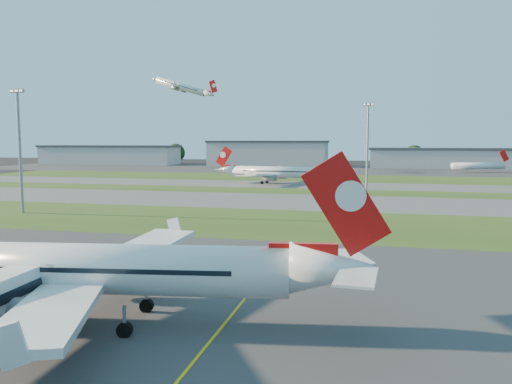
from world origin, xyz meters
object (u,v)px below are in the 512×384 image
(airliner_taxiing, at_px, (273,172))
(light_mast_centre, at_px, (368,142))
(airliner_parked, at_px, (94,270))
(mini_jet_near, at_px, (478,166))
(light_mast_west, at_px, (19,143))

(airliner_taxiing, distance_m, light_mast_centre, 42.85)
(airliner_parked, bearing_deg, mini_jet_near, 63.31)
(light_mast_west, height_order, light_mast_centre, same)
(light_mast_west, relative_size, light_mast_centre, 1.00)
(mini_jet_near, height_order, light_mast_centre, light_mast_centre)
(mini_jet_near, height_order, light_mast_west, light_mast_west)
(airliner_parked, relative_size, airliner_taxiing, 1.09)
(light_mast_west, bearing_deg, mini_jet_near, 53.93)
(airliner_taxiing, bearing_deg, light_mast_west, 72.93)
(light_mast_centre, bearing_deg, airliner_taxiing, 141.65)
(light_mast_west, bearing_deg, airliner_parked, -47.39)
(airliner_parked, xyz_separation_m, light_mast_west, (-49.39, 53.69, 10.31))
(airliner_parked, relative_size, light_mast_west, 1.59)
(airliner_taxiing, bearing_deg, airliner_parked, 102.58)
(airliner_taxiing, xyz_separation_m, mini_jet_near, (83.17, 83.85, -0.86))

